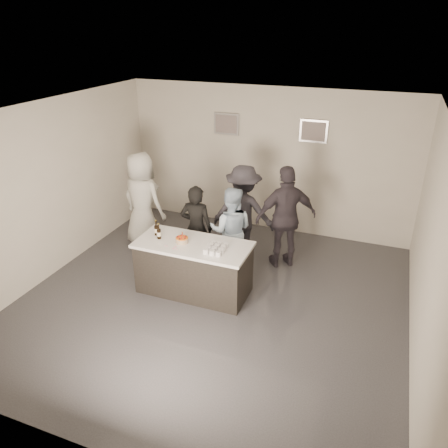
# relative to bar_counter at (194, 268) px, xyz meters

# --- Properties ---
(floor) EXTENTS (6.00, 6.00, 0.00)m
(floor) POSITION_rel_bar_counter_xyz_m (0.39, -0.13, -0.45)
(floor) COLOR #3D3D42
(floor) RESTS_ON ground
(ceiling) EXTENTS (6.00, 6.00, 0.00)m
(ceiling) POSITION_rel_bar_counter_xyz_m (0.39, -0.13, 2.55)
(ceiling) COLOR white
(wall_back) EXTENTS (6.00, 0.04, 3.00)m
(wall_back) POSITION_rel_bar_counter_xyz_m (0.39, 2.87, 1.05)
(wall_back) COLOR beige
(wall_back) RESTS_ON ground
(wall_front) EXTENTS (6.00, 0.04, 3.00)m
(wall_front) POSITION_rel_bar_counter_xyz_m (0.39, -3.13, 1.05)
(wall_front) COLOR beige
(wall_front) RESTS_ON ground
(wall_left) EXTENTS (0.04, 6.00, 3.00)m
(wall_left) POSITION_rel_bar_counter_xyz_m (-2.61, -0.13, 1.05)
(wall_left) COLOR beige
(wall_left) RESTS_ON ground
(wall_right) EXTENTS (0.04, 6.00, 3.00)m
(wall_right) POSITION_rel_bar_counter_xyz_m (3.39, -0.13, 1.05)
(wall_right) COLOR beige
(wall_right) RESTS_ON ground
(picture_left) EXTENTS (0.54, 0.04, 0.44)m
(picture_left) POSITION_rel_bar_counter_xyz_m (-0.51, 2.84, 1.75)
(picture_left) COLOR #B2B2B7
(picture_left) RESTS_ON wall_back
(picture_right) EXTENTS (0.54, 0.04, 0.44)m
(picture_right) POSITION_rel_bar_counter_xyz_m (1.29, 2.84, 1.75)
(picture_right) COLOR #B2B2B7
(picture_right) RESTS_ON wall_back
(bar_counter) EXTENTS (1.86, 0.86, 0.90)m
(bar_counter) POSITION_rel_bar_counter_xyz_m (0.00, 0.00, 0.00)
(bar_counter) COLOR white
(bar_counter) RESTS_ON ground
(cake) EXTENTS (0.20, 0.20, 0.08)m
(cake) POSITION_rel_bar_counter_xyz_m (-0.18, -0.03, 0.49)
(cake) COLOR orange
(cake) RESTS_ON bar_counter
(beer_bottle_a) EXTENTS (0.07, 0.07, 0.26)m
(beer_bottle_a) POSITION_rel_bar_counter_xyz_m (-0.69, 0.06, 0.58)
(beer_bottle_a) COLOR black
(beer_bottle_a) RESTS_ON bar_counter
(beer_bottle_b) EXTENTS (0.07, 0.07, 0.26)m
(beer_bottle_b) POSITION_rel_bar_counter_xyz_m (-0.59, -0.04, 0.58)
(beer_bottle_b) COLOR black
(beer_bottle_b) RESTS_ON bar_counter
(tumbler_cluster) EXTENTS (0.30, 0.40, 0.08)m
(tumbler_cluster) POSITION_rel_bar_counter_xyz_m (0.43, -0.08, 0.49)
(tumbler_cluster) COLOR orange
(tumbler_cluster) RESTS_ON bar_counter
(candles) EXTENTS (0.24, 0.08, 0.01)m
(candles) POSITION_rel_bar_counter_xyz_m (-0.25, -0.24, 0.45)
(candles) COLOR pink
(candles) RESTS_ON bar_counter
(person_main_black) EXTENTS (0.62, 0.44, 1.59)m
(person_main_black) POSITION_rel_bar_counter_xyz_m (-0.27, 0.73, 0.35)
(person_main_black) COLOR black
(person_main_black) RESTS_ON ground
(person_main_blue) EXTENTS (0.90, 0.77, 1.60)m
(person_main_blue) POSITION_rel_bar_counter_xyz_m (0.34, 0.85, 0.35)
(person_main_blue) COLOR #ADC8E3
(person_main_blue) RESTS_ON ground
(person_guest_left) EXTENTS (1.04, 0.79, 1.91)m
(person_guest_left) POSITION_rel_bar_counter_xyz_m (-1.64, 1.20, 0.50)
(person_guest_left) COLOR silver
(person_guest_left) RESTS_ON ground
(person_guest_right) EXTENTS (1.19, 1.00, 1.91)m
(person_guest_right) POSITION_rel_bar_counter_xyz_m (1.17, 1.41, 0.50)
(person_guest_right) COLOR #363039
(person_guest_right) RESTS_ON ground
(person_guest_back) EXTENTS (1.22, 0.78, 1.80)m
(person_guest_back) POSITION_rel_bar_counter_xyz_m (0.34, 1.49, 0.45)
(person_guest_back) COLOR #2E2D35
(person_guest_back) RESTS_ON ground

